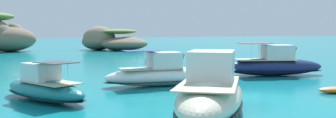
# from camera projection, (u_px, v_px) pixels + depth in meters

# --- Properties ---
(ground_plane) EXTENTS (400.00, 400.00, 0.00)m
(ground_plane) POSITION_uv_depth(u_px,v_px,m) (257.00, 96.00, 24.61)
(ground_plane) COLOR #0F7F89
(islet_small) EXTENTS (16.59, 15.54, 5.08)m
(islet_small) POSITION_uv_depth(u_px,v_px,m) (111.00, 41.00, 80.86)
(islet_small) COLOR #756651
(islet_small) RESTS_ON ground
(motorboat_teal) EXTENTS (5.85, 7.81, 2.41)m
(motorboat_teal) POSITION_uv_depth(u_px,v_px,m) (44.00, 88.00, 23.09)
(motorboat_teal) COLOR #19727A
(motorboat_teal) RESTS_ON ground
(motorboat_navy) EXTENTS (10.16, 5.14, 3.05)m
(motorboat_navy) POSITION_uv_depth(u_px,v_px,m) (273.00, 65.00, 35.75)
(motorboat_navy) COLOR navy
(motorboat_navy) RESTS_ON ground
(motorboat_white) EXTENTS (8.77, 2.85, 2.73)m
(motorboat_white) POSITION_uv_depth(u_px,v_px,m) (160.00, 74.00, 29.34)
(motorboat_white) COLOR white
(motorboat_white) RESTS_ON ground
(motorboat_cream) EXTENTS (8.39, 10.97, 3.19)m
(motorboat_cream) POSITION_uv_depth(u_px,v_px,m) (211.00, 93.00, 19.50)
(motorboat_cream) COLOR beige
(motorboat_cream) RESTS_ON ground
(channel_buoy) EXTENTS (0.56, 0.56, 1.48)m
(channel_buoy) POSITION_uv_depth(u_px,v_px,m) (146.00, 69.00, 38.85)
(channel_buoy) COLOR yellow
(channel_buoy) RESTS_ON ground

